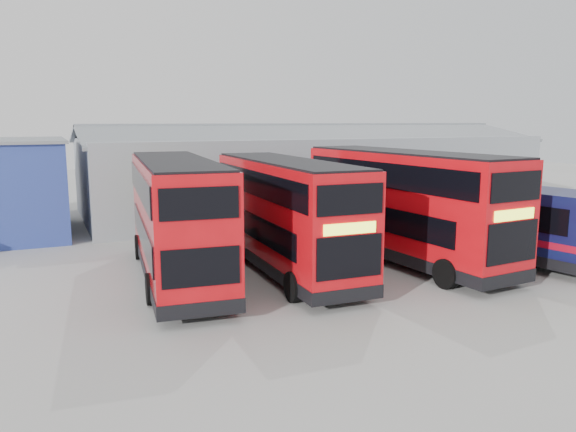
{
  "coord_description": "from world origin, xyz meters",
  "views": [
    {
      "loc": [
        -9.21,
        -14.99,
        6.08
      ],
      "look_at": [
        0.26,
        6.35,
        2.1
      ],
      "focal_mm": 35.0,
      "sensor_mm": 36.0,
      "label": 1
    }
  ],
  "objects_px": {
    "double_decker_centre": "(286,217)",
    "double_decker_right": "(405,207)",
    "maintenance_shed": "(310,171)",
    "single_decker_blue": "(471,217)",
    "double_decker_left": "(177,221)"
  },
  "relations": [
    {
      "from": "double_decker_centre",
      "to": "double_decker_right",
      "type": "distance_m",
      "value": 5.38
    },
    {
      "from": "maintenance_shed",
      "to": "single_decker_blue",
      "type": "bearing_deg",
      "value": -85.87
    },
    {
      "from": "double_decker_centre",
      "to": "single_decker_blue",
      "type": "xyz_separation_m",
      "value": [
        9.35,
        -0.21,
        -0.65
      ]
    },
    {
      "from": "maintenance_shed",
      "to": "double_decker_centre",
      "type": "bearing_deg",
      "value": -119.41
    },
    {
      "from": "maintenance_shed",
      "to": "double_decker_right",
      "type": "distance_m",
      "value": 15.49
    },
    {
      "from": "double_decker_left",
      "to": "maintenance_shed",
      "type": "bearing_deg",
      "value": -125.94
    },
    {
      "from": "single_decker_blue",
      "to": "maintenance_shed",
      "type": "bearing_deg",
      "value": -97.25
    },
    {
      "from": "maintenance_shed",
      "to": "double_decker_right",
      "type": "xyz_separation_m",
      "value": [
        -2.92,
        -15.21,
        -0.21
      ]
    },
    {
      "from": "double_decker_left",
      "to": "double_decker_centre",
      "type": "relative_size",
      "value": 1.03
    },
    {
      "from": "single_decker_blue",
      "to": "double_decker_right",
      "type": "bearing_deg",
      "value": -6.95
    },
    {
      "from": "double_decker_left",
      "to": "double_decker_centre",
      "type": "height_order",
      "value": "double_decker_left"
    },
    {
      "from": "double_decker_centre",
      "to": "double_decker_right",
      "type": "relative_size",
      "value": 0.94
    },
    {
      "from": "maintenance_shed",
      "to": "double_decker_centre",
      "type": "height_order",
      "value": "maintenance_shed"
    },
    {
      "from": "double_decker_right",
      "to": "single_decker_blue",
      "type": "xyz_separation_m",
      "value": [
        4.0,
        0.31,
        -0.77
      ]
    },
    {
      "from": "double_decker_centre",
      "to": "double_decker_left",
      "type": "bearing_deg",
      "value": 173.47
    }
  ]
}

